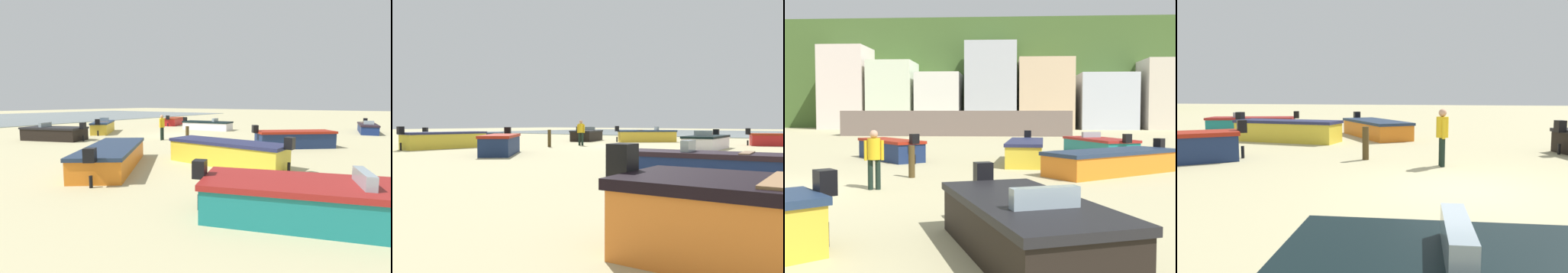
# 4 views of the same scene
# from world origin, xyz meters

# --- Properties ---
(ground_plane) EXTENTS (160.00, 160.00, 0.00)m
(ground_plane) POSITION_xyz_m (0.00, 0.00, 0.00)
(ground_plane) COLOR tan
(boat_teal_4) EXTENTS (3.13, 5.01, 1.14)m
(boat_teal_4) POSITION_xyz_m (10.80, 11.68, 0.42)
(boat_teal_4) COLOR #187678
(boat_teal_4) RESTS_ON ground
(boat_yellow_7) EXTENTS (1.78, 5.02, 1.26)m
(boat_yellow_7) POSITION_xyz_m (7.01, 7.60, 0.48)
(boat_yellow_7) COLOR gold
(boat_yellow_7) RESTS_ON ground
(boat_orange_9) EXTENTS (5.01, 4.35, 1.13)m
(boat_orange_9) POSITION_xyz_m (9.80, 4.31, 0.41)
(boat_orange_9) COLOR orange
(boat_orange_9) RESTS_ON ground
(mooring_post_near_water) EXTENTS (0.20, 0.20, 1.03)m
(mooring_post_near_water) POSITION_xyz_m (3.19, 3.01, 0.52)
(mooring_post_near_water) COLOR #46361B
(mooring_post_near_water) RESTS_ON ground
(beach_walker_foreground) EXTENTS (0.54, 0.41, 1.62)m
(beach_walker_foreground) POSITION_xyz_m (2.65, 0.63, 0.95)
(beach_walker_foreground) COLOR black
(beach_walker_foreground) RESTS_ON ground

